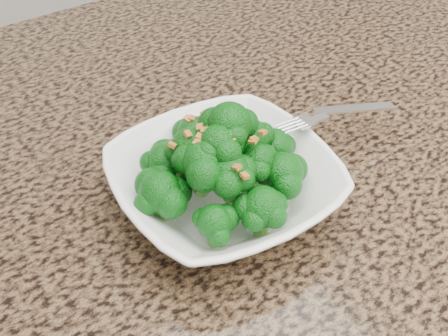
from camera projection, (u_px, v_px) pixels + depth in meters
granite_counter at (320, 159)px, 0.68m from camera, size 1.64×1.04×0.03m
bowl at (224, 184)px, 0.58m from camera, size 0.24×0.24×0.06m
broccoli_pile at (224, 135)px, 0.54m from camera, size 0.20×0.20×0.07m
garlic_topping at (224, 100)px, 0.51m from camera, size 0.12×0.12×0.01m
fork at (321, 117)px, 0.61m from camera, size 0.18×0.06×0.01m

